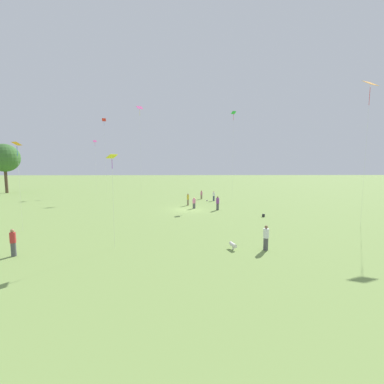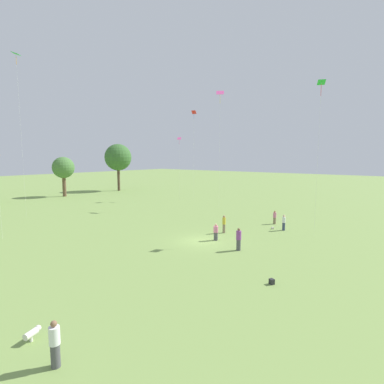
{
  "view_description": "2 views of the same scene",
  "coord_description": "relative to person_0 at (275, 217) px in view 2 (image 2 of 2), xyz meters",
  "views": [
    {
      "loc": [
        -35.12,
        0.17,
        6.2
      ],
      "look_at": [
        -2.36,
        -0.47,
        2.72
      ],
      "focal_mm": 24.0,
      "sensor_mm": 36.0,
      "label": 1
    },
    {
      "loc": [
        -22.11,
        -15.98,
        7.84
      ],
      "look_at": [
        -2.49,
        -0.69,
        4.91
      ],
      "focal_mm": 28.0,
      "sensor_mm": 36.0,
      "label": 2
    }
  ],
  "objects": [
    {
      "name": "kite_0",
      "position": [
        -2.46,
        -5.18,
        12.97
      ],
      "size": [
        0.86,
        0.9,
        15.05
      ],
      "rotation": [
        0.0,
        0.0,
        1.23
      ],
      "color": "green",
      "rests_on": "ground_plane"
    },
    {
      "name": "person_1",
      "position": [
        -10.04,
        1.62,
        -0.01
      ],
      "size": [
        0.54,
        0.54,
        1.6
      ],
      "rotation": [
        0.0,
        0.0,
        0.24
      ],
      "color": "#4C4C51",
      "rests_on": "ground_plane"
    },
    {
      "name": "ground_plane",
      "position": [
        -11.02,
        2.45,
        -0.79
      ],
      "size": [
        240.0,
        240.0,
        0.0
      ],
      "primitive_type": "plane",
      "color": "#7A994C"
    },
    {
      "name": "kite_1",
      "position": [
        11.3,
        20.66,
        14.14
      ],
      "size": [
        0.77,
        0.91,
        16.23
      ],
      "rotation": [
        0.0,
        0.0,
        1.03
      ],
      "color": "red",
      "rests_on": "ground_plane"
    },
    {
      "name": "tree_3",
      "position": [
        11.01,
        42.45,
        6.89
      ],
      "size": [
        6.09,
        6.09,
        10.77
      ],
      "color": "brown",
      "rests_on": "ground_plane"
    },
    {
      "name": "kite_4",
      "position": [
        -15.78,
        27.99,
        18.54
      ],
      "size": [
        1.24,
        1.23,
        20.83
      ],
      "rotation": [
        0.0,
        0.0,
        6.19
      ],
      "color": "green",
      "rests_on": "ground_plane"
    },
    {
      "name": "person_5",
      "position": [
        -7.21,
        2.48,
        0.14
      ],
      "size": [
        0.43,
        0.43,
        1.83
      ],
      "rotation": [
        0.0,
        0.0,
        1.88
      ],
      "color": "#847056",
      "rests_on": "ground_plane"
    },
    {
      "name": "person_0",
      "position": [
        0.0,
        0.0,
        0.0
      ],
      "size": [
        0.52,
        0.52,
        1.59
      ],
      "rotation": [
        0.0,
        0.0,
        5.42
      ],
      "color": "#847056",
      "rests_on": "ground_plane"
    },
    {
      "name": "kite_5",
      "position": [
        6.66,
        12.03,
        16.13
      ],
      "size": [
        1.39,
        1.46,
        17.94
      ],
      "rotation": [
        0.0,
        0.0,
        4.47
      ],
      "color": "#E54C99",
      "rests_on": "ground_plane"
    },
    {
      "name": "picnic_bag_1",
      "position": [
        -16.12,
        -6.53,
        -0.62
      ],
      "size": [
        0.37,
        0.38,
        0.34
      ],
      "rotation": [
        0.0,
        0.0,
        2.66
      ],
      "color": "#262628",
      "rests_on": "ground_plane"
    },
    {
      "name": "tree_2",
      "position": [
        -2.17,
        42.74,
        4.86
      ],
      "size": [
        4.19,
        4.19,
        7.83
      ],
      "color": "brown",
      "rests_on": "ground_plane"
    },
    {
      "name": "picnic_bag_0",
      "position": [
        -2.54,
        -0.85,
        -0.68
      ],
      "size": [
        0.32,
        0.31,
        0.21
      ],
      "rotation": [
        0.0,
        0.0,
        2.47
      ],
      "color": "beige",
      "rests_on": "ground_plane"
    },
    {
      "name": "person_2",
      "position": [
        -2.35,
        -2.0,
        0.06
      ],
      "size": [
        0.45,
        0.45,
        1.69
      ],
      "rotation": [
        0.0,
        0.0,
        1.94
      ],
      "color": "#333D5B",
      "rests_on": "ground_plane"
    },
    {
      "name": "kite_6",
      "position": [
        8.5,
        21.84,
        9.63
      ],
      "size": [
        0.81,
        0.86,
        11.33
      ],
      "rotation": [
        0.0,
        0.0,
        4.43
      ],
      "color": "#E54C99",
      "rests_on": "ground_plane"
    },
    {
      "name": "person_3",
      "position": [
        -28.08,
        -3.11,
        0.13
      ],
      "size": [
        0.5,
        0.5,
        1.83
      ],
      "rotation": [
        0.0,
        0.0,
        4.44
      ],
      "color": "#4C4C51",
      "rests_on": "ground_plane"
    },
    {
      "name": "person_6",
      "position": [
        -11.42,
        -1.58,
        0.16
      ],
      "size": [
        0.5,
        0.5,
        1.91
      ],
      "rotation": [
        0.0,
        0.0,
        3.31
      ],
      "color": "#4C4C51",
      "rests_on": "ground_plane"
    },
    {
      "name": "dog_0",
      "position": [
        -27.85,
        -0.73,
        -0.45
      ],
      "size": [
        0.82,
        0.49,
        0.52
      ],
      "rotation": [
        0.0,
        0.0,
        5.04
      ],
      "color": "silver",
      "rests_on": "ground_plane"
    }
  ]
}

